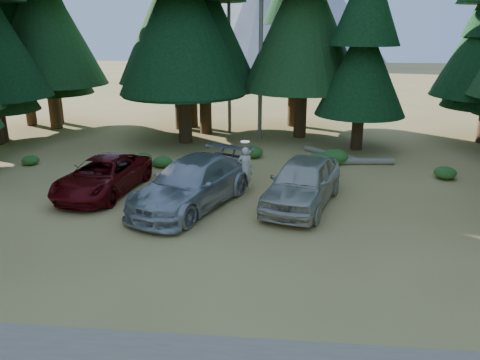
{
  "coord_description": "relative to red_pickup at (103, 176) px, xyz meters",
  "views": [
    {
      "loc": [
        2.23,
        -13.29,
        6.42
      ],
      "look_at": [
        0.75,
        2.42,
        1.25
      ],
      "focal_mm": 35.0,
      "sensor_mm": 36.0,
      "label": 1
    }
  ],
  "objects": [
    {
      "name": "shrub_left",
      "position": [
        1.46,
        3.81,
        -0.46
      ],
      "size": [
        0.94,
        0.94,
        0.52
      ],
      "primitive_type": "ellipsoid",
      "color": "#1B5C20",
      "rests_on": "ground"
    },
    {
      "name": "snag_back",
      "position": [
        3.78,
        11.92,
        4.28
      ],
      "size": [
        0.2,
        0.2,
        10.0
      ],
      "primitive_type": "cylinder",
      "color": "slate",
      "rests_on": "ground"
    },
    {
      "name": "forest_belt_north",
      "position": [
        4.98,
        10.92,
        -0.72
      ],
      "size": [
        36.0,
        7.0,
        22.0
      ],
      "primitive_type": null,
      "color": "black",
      "rests_on": "ground"
    },
    {
      "name": "silver_minivan_center",
      "position": [
        3.89,
        -1.11,
        0.16
      ],
      "size": [
        4.63,
        6.56,
        1.76
      ],
      "primitive_type": "imported",
      "rotation": [
        0.0,
        0.0,
        -0.4
      ],
      "color": "#A9ABB2",
      "rests_on": "ground"
    },
    {
      "name": "shrub_center_left",
      "position": [
        5.64,
        5.92,
        -0.42
      ],
      "size": [
        1.1,
        1.1,
        0.6
      ],
      "primitive_type": "ellipsoid",
      "color": "#1B5C20",
      "rests_on": "ground"
    },
    {
      "name": "silver_minivan_right",
      "position": [
        7.99,
        -0.62,
        0.19
      ],
      "size": [
        3.58,
        5.7,
        1.81
      ],
      "primitive_type": "imported",
      "rotation": [
        0.0,
        0.0,
        -0.29
      ],
      "color": "beige",
      "rests_on": "ground"
    },
    {
      "name": "log_right",
      "position": [
        10.22,
        5.06,
        -0.56
      ],
      "size": [
        4.88,
        0.73,
        0.31
      ],
      "primitive_type": "cylinder",
      "rotation": [
        0.0,
        1.57,
        0.09
      ],
      "color": "slate",
      "rests_on": "ground"
    },
    {
      "name": "shrub_far_left",
      "position": [
        0.31,
        4.36,
        -0.47
      ],
      "size": [
        0.92,
        0.92,
        0.5
      ],
      "primitive_type": "ellipsoid",
      "color": "#1B5C20",
      "rests_on": "ground"
    },
    {
      "name": "shrub_right",
      "position": [
        9.06,
        3.39,
        -0.37
      ],
      "size": [
        1.26,
        1.26,
        0.69
      ],
      "primitive_type": "ellipsoid",
      "color": "#1B5C20",
      "rests_on": "ground"
    },
    {
      "name": "shrub_edge_west",
      "position": [
        -5.09,
        3.6,
        -0.49
      ],
      "size": [
        0.82,
        0.82,
        0.45
      ],
      "primitive_type": "ellipsoid",
      "color": "#1B5C20",
      "rests_on": "ground"
    },
    {
      "name": "ground",
      "position": [
        4.98,
        -4.08,
        -0.72
      ],
      "size": [
        160.0,
        160.0,
        0.0
      ],
      "primitive_type": "plane",
      "color": "olive",
      "rests_on": "ground"
    },
    {
      "name": "snag_front",
      "position": [
        5.78,
        10.42,
        5.28
      ],
      "size": [
        0.24,
        0.24,
        12.0
      ],
      "primitive_type": "cylinder",
      "color": "slate",
      "rests_on": "ground"
    },
    {
      "name": "red_pickup",
      "position": [
        0.0,
        0.0,
        0.0
      ],
      "size": [
        3.02,
        5.43,
        1.44
      ],
      "primitive_type": "imported",
      "rotation": [
        0.0,
        0.0,
        -0.13
      ],
      "color": "#5B070B",
      "rests_on": "ground"
    },
    {
      "name": "frisbee_player",
      "position": [
        5.73,
        0.42,
        0.39
      ],
      "size": [
        0.64,
        0.46,
        1.9
      ],
      "rotation": [
        0.0,
        0.0,
        3.23
      ],
      "color": "beige",
      "rests_on": "ground"
    },
    {
      "name": "log_left",
      "position": [
        1.44,
        3.92,
        -0.58
      ],
      "size": [
        3.82,
        0.72,
        0.27
      ],
      "primitive_type": "cylinder",
      "rotation": [
        0.0,
        1.57,
        0.12
      ],
      "color": "slate",
      "rests_on": "ground"
    },
    {
      "name": "shrub_far_right",
      "position": [
        9.77,
        5.2,
        -0.36
      ],
      "size": [
        1.3,
        1.3,
        0.72
      ],
      "primitive_type": "ellipsoid",
      "color": "#1B5C20",
      "rests_on": "ground"
    },
    {
      "name": "log_mid",
      "position": [
        9.73,
        6.42,
        -0.58
      ],
      "size": [
        2.76,
        2.56,
        0.29
      ],
      "primitive_type": "cylinder",
      "rotation": [
        0.0,
        1.57,
        -0.74
      ],
      "color": "slate",
      "rests_on": "ground"
    },
    {
      "name": "shrub_center_right",
      "position": [
        8.95,
        5.18,
        -0.46
      ],
      "size": [
        0.94,
        0.94,
        0.51
      ],
      "primitive_type": "ellipsoid",
      "color": "#1B5C20",
      "rests_on": "ground"
    },
    {
      "name": "shrub_edge_east",
      "position": [
        14.43,
        3.21,
        -0.45
      ],
      "size": [
        0.97,
        0.97,
        0.53
      ],
      "primitive_type": "ellipsoid",
      "color": "#1B5C20",
      "rests_on": "ground"
    }
  ]
}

